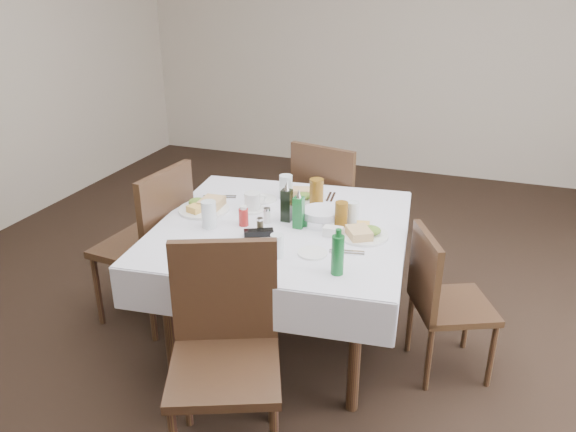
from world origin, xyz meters
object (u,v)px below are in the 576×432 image
(dining_table, at_px, (282,237))
(water_e, at_px, (353,213))
(chair_west, at_px, (154,237))
(oil_cruet_green, at_px, (299,211))
(chair_north, at_px, (329,201))
(water_n, at_px, (286,187))
(oil_cruet_dark, at_px, (287,204))
(water_s, at_px, (277,246))
(green_bottle, at_px, (338,254))
(chair_east, at_px, (440,295))
(water_w, at_px, (209,214))
(bread_basket, at_px, (321,216))
(ketchup_bottle, at_px, (244,216))
(coffee_mug, at_px, (253,202))
(chair_south, at_px, (225,340))

(dining_table, bearing_deg, water_e, 21.16)
(chair_west, relative_size, oil_cruet_green, 4.55)
(chair_north, relative_size, chair_west, 0.98)
(water_e, relative_size, oil_cruet_green, 0.57)
(water_n, bearing_deg, oil_cruet_dark, -69.39)
(water_n, bearing_deg, water_s, -73.28)
(oil_cruet_green, distance_m, green_bottle, 0.54)
(dining_table, distance_m, chair_east, 0.90)
(water_w, relative_size, bread_basket, 0.64)
(chair_north, relative_size, oil_cruet_dark, 4.25)
(water_n, bearing_deg, water_w, -114.67)
(water_e, bearing_deg, oil_cruet_green, -149.77)
(ketchup_bottle, height_order, green_bottle, green_bottle)
(oil_cruet_green, relative_size, green_bottle, 0.99)
(chair_east, xyz_separation_m, coffee_mug, (-1.10, 0.10, 0.34))
(green_bottle, bearing_deg, chair_south, -135.14)
(water_e, distance_m, bread_basket, 0.18)
(bread_basket, relative_size, oil_cruet_green, 1.05)
(chair_west, height_order, water_n, chair_west)
(dining_table, height_order, oil_cruet_green, oil_cruet_green)
(water_e, bearing_deg, oil_cruet_dark, -166.09)
(water_s, relative_size, oil_cruet_dark, 0.51)
(chair_west, distance_m, green_bottle, 1.32)
(water_n, xyz_separation_m, water_e, (0.47, -0.23, -0.01))
(bread_basket, height_order, oil_cruet_green, oil_cruet_green)
(chair_north, relative_size, water_n, 6.66)
(chair_north, height_order, chair_west, chair_west)
(chair_south, bearing_deg, green_bottle, 44.86)
(water_n, relative_size, oil_cruet_dark, 0.64)
(water_w, height_order, coffee_mug, water_w)
(water_w, relative_size, ketchup_bottle, 1.31)
(chair_west, bearing_deg, dining_table, 3.38)
(dining_table, height_order, bread_basket, bread_basket)
(chair_north, distance_m, ketchup_bottle, 1.03)
(chair_south, height_order, water_n, chair_south)
(chair_south, height_order, coffee_mug, chair_south)
(water_e, distance_m, coffee_mug, 0.59)
(water_s, height_order, bread_basket, water_s)
(chair_south, xyz_separation_m, water_e, (0.32, 0.96, 0.26))
(dining_table, relative_size, chair_north, 1.49)
(water_e, height_order, bread_basket, water_e)
(chair_north, relative_size, chair_east, 1.20)
(chair_east, bearing_deg, bread_basket, 174.79)
(dining_table, bearing_deg, ketchup_bottle, -155.40)
(chair_west, relative_size, ketchup_bottle, 8.87)
(chair_east, height_order, coffee_mug, coffee_mug)
(bread_basket, height_order, green_bottle, green_bottle)
(ketchup_bottle, height_order, coffee_mug, ketchup_bottle)
(water_n, height_order, water_s, water_n)
(oil_cruet_dark, height_order, oil_cruet_green, oil_cruet_dark)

